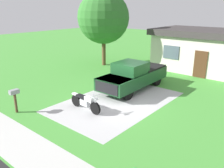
% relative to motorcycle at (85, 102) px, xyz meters
% --- Properties ---
extents(ground_plane, '(80.00, 80.00, 0.00)m').
position_rel_motorcycle_xyz_m(ground_plane, '(0.56, 1.99, -0.47)').
color(ground_plane, '#469638').
extents(driveway_pad, '(4.82, 7.75, 0.01)m').
position_rel_motorcycle_xyz_m(driveway_pad, '(0.56, 1.99, -0.47)').
color(driveway_pad, '#B4B4B4').
rests_on(driveway_pad, ground).
extents(sidewalk_strip, '(36.00, 1.80, 0.01)m').
position_rel_motorcycle_xyz_m(sidewalk_strip, '(0.56, -4.01, -0.47)').
color(sidewalk_strip, beige).
rests_on(sidewalk_strip, ground).
extents(motorcycle, '(2.21, 0.70, 1.09)m').
position_rel_motorcycle_xyz_m(motorcycle, '(0.00, 0.00, 0.00)').
color(motorcycle, black).
rests_on(motorcycle, ground).
extents(pickup_truck, '(2.06, 5.65, 1.90)m').
position_rel_motorcycle_xyz_m(pickup_truck, '(-0.02, 4.52, 0.48)').
color(pickup_truck, black).
rests_on(pickup_truck, ground).
extents(mailbox, '(0.26, 0.48, 1.26)m').
position_rel_motorcycle_xyz_m(mailbox, '(-2.57, -2.54, 0.51)').
color(mailbox, '#4C3823').
rests_on(mailbox, ground).
extents(shade_tree, '(4.69, 4.69, 6.72)m').
position_rel_motorcycle_xyz_m(shade_tree, '(-6.17, 8.34, 3.89)').
color(shade_tree, brown).
rests_on(shade_tree, ground).
extents(neighbor_house, '(9.60, 5.60, 3.50)m').
position_rel_motorcycle_xyz_m(neighbor_house, '(2.39, 12.53, 1.32)').
color(neighbor_house, beige).
rests_on(neighbor_house, ground).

